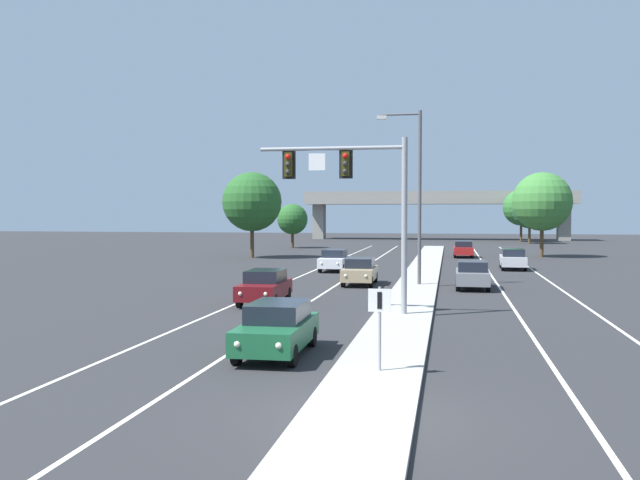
% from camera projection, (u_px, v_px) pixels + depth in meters
% --- Properties ---
extents(ground_plane, '(260.00, 260.00, 0.00)m').
position_uv_depth(ground_plane, '(359.00, 416.00, 14.57)').
color(ground_plane, '#28282B').
extents(median_island, '(2.40, 110.00, 0.15)m').
position_uv_depth(median_island, '(408.00, 303.00, 32.25)').
color(median_island, '#9E9B93').
rests_on(median_island, ground).
extents(lane_stripe_oncoming_center, '(0.14, 100.00, 0.01)m').
position_uv_depth(lane_stripe_oncoming_center, '(334.00, 287.00, 39.99)').
color(lane_stripe_oncoming_center, silver).
rests_on(lane_stripe_oncoming_center, ground).
extents(lane_stripe_receding_center, '(0.14, 100.00, 0.01)m').
position_uv_depth(lane_stripe_receding_center, '(501.00, 290.00, 38.26)').
color(lane_stripe_receding_center, silver).
rests_on(lane_stripe_receding_center, ground).
extents(edge_stripe_left, '(0.14, 100.00, 0.01)m').
position_uv_depth(edge_stripe_left, '(278.00, 286.00, 40.59)').
color(edge_stripe_left, silver).
rests_on(edge_stripe_left, ground).
extents(edge_stripe_right, '(0.14, 100.00, 0.01)m').
position_uv_depth(edge_stripe_right, '(564.00, 291.00, 37.65)').
color(edge_stripe_right, silver).
rests_on(edge_stripe_right, ground).
extents(overhead_signal_mast, '(6.17, 0.44, 7.20)m').
position_uv_depth(overhead_signal_mast, '(358.00, 189.00, 28.57)').
color(overhead_signal_mast, gray).
rests_on(overhead_signal_mast, median_island).
extents(median_sign_post, '(0.60, 0.10, 2.20)m').
position_uv_depth(median_sign_post, '(380.00, 316.00, 18.09)').
color(median_sign_post, gray).
rests_on(median_sign_post, median_island).
extents(street_lamp_median, '(2.58, 0.28, 10.00)m').
position_uv_depth(street_lamp_median, '(416.00, 187.00, 39.93)').
color(street_lamp_median, '#4C4C51').
rests_on(street_lamp_median, median_island).
extents(car_oncoming_green, '(1.87, 4.49, 1.58)m').
position_uv_depth(car_oncoming_green, '(277.00, 328.00, 20.86)').
color(car_oncoming_green, '#195633').
rests_on(car_oncoming_green, ground).
extents(car_oncoming_darkred, '(1.92, 4.51, 1.58)m').
position_uv_depth(car_oncoming_darkred, '(265.00, 286.00, 32.63)').
color(car_oncoming_darkred, '#5B0F14').
rests_on(car_oncoming_darkred, ground).
extents(car_oncoming_tan, '(1.89, 4.50, 1.58)m').
position_uv_depth(car_oncoming_tan, '(360.00, 271.00, 41.25)').
color(car_oncoming_tan, tan).
rests_on(car_oncoming_tan, ground).
extents(car_oncoming_white, '(1.87, 4.49, 1.58)m').
position_uv_depth(car_oncoming_white, '(334.00, 260.00, 50.88)').
color(car_oncoming_white, silver).
rests_on(car_oncoming_white, ground).
extents(car_receding_grey, '(1.85, 4.48, 1.58)m').
position_uv_depth(car_receding_grey, '(472.00, 274.00, 39.00)').
color(car_receding_grey, slate).
rests_on(car_receding_grey, ground).
extents(car_receding_silver, '(1.93, 4.51, 1.58)m').
position_uv_depth(car_receding_silver, '(513.00, 259.00, 52.21)').
color(car_receding_silver, '#B7B7BC').
rests_on(car_receding_silver, ground).
extents(car_receding_red, '(1.84, 4.48, 1.58)m').
position_uv_depth(car_receding_red, '(463.00, 249.00, 66.46)').
color(car_receding_red, maroon).
rests_on(car_receding_red, ground).
extents(overpass_bridge, '(42.40, 6.40, 7.65)m').
position_uv_depth(overpass_bridge, '(438.00, 203.00, 110.09)').
color(overpass_bridge, gray).
rests_on(overpass_bridge, ground).
extents(tree_far_right_a, '(4.72, 4.72, 6.83)m').
position_uv_depth(tree_far_right_a, '(530.00, 211.00, 95.90)').
color(tree_far_right_a, '#4C3823').
rests_on(tree_far_right_a, ground).
extents(tree_far_right_c, '(5.66, 5.66, 8.19)m').
position_uv_depth(tree_far_right_c, '(542.00, 202.00, 66.52)').
color(tree_far_right_c, '#4C3823').
rests_on(tree_far_right_c, ground).
extents(tree_far_left_a, '(5.62, 5.62, 8.14)m').
position_uv_depth(tree_far_left_a, '(252.00, 202.00, 65.54)').
color(tree_far_left_a, '#4C3823').
rests_on(tree_far_left_a, ground).
extents(tree_far_right_b, '(5.34, 5.34, 7.73)m').
position_uv_depth(tree_far_right_b, '(521.00, 207.00, 101.88)').
color(tree_far_right_b, '#4C3823').
rests_on(tree_far_right_b, ground).
extents(tree_far_left_b, '(3.71, 3.71, 5.36)m').
position_uv_depth(tree_far_left_b, '(292.00, 219.00, 83.98)').
color(tree_far_left_b, '#4C3823').
rests_on(tree_far_left_b, ground).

